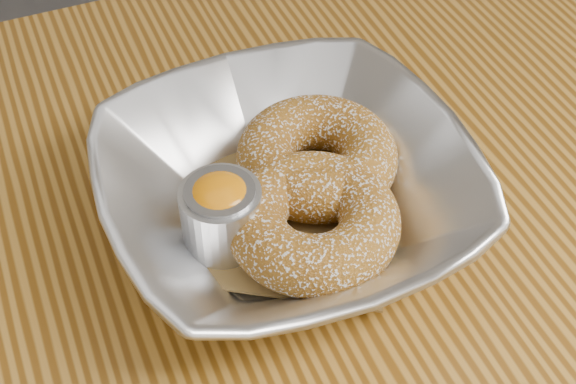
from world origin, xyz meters
name	(u,v)px	position (x,y,z in m)	size (l,w,h in m)	color
table	(353,371)	(0.00, 0.00, 0.65)	(1.20, 0.80, 0.75)	brown
serving_bowl	(288,191)	(-0.02, 0.07, 0.78)	(0.25, 0.25, 0.06)	silver
parchment	(288,213)	(-0.02, 0.07, 0.76)	(0.14, 0.14, 0.00)	olive
donut_back	(317,157)	(0.01, 0.10, 0.78)	(0.11, 0.11, 0.04)	#8E5718
donut_front	(313,221)	(-0.02, 0.04, 0.78)	(0.12, 0.12, 0.04)	#8E5718
ramekin	(221,213)	(-0.07, 0.07, 0.79)	(0.05, 0.05, 0.05)	silver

